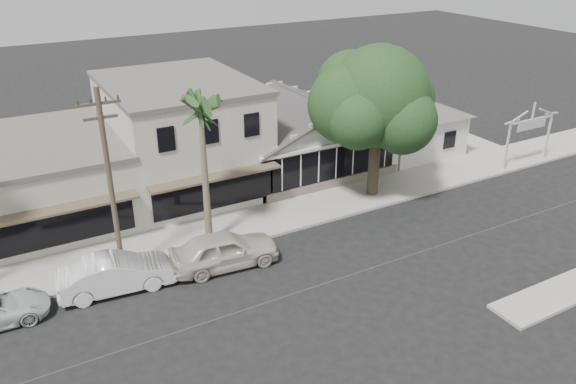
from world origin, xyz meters
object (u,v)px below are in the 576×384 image
utility_pole (110,182)px  car_1 (116,274)px  arch_sign (532,122)px  car_0 (224,250)px  shade_tree (374,99)px

utility_pole → car_1: (-0.51, -1.04, -3.96)m
arch_sign → car_1: arch_sign is taller
car_0 → shade_tree: (10.92, 3.24, 5.10)m
car_0 → car_1: 5.03m
utility_pole → shade_tree: size_ratio=0.99×
arch_sign → shade_tree: bearing=172.6°
car_0 → car_1: (-5.00, 0.54, -0.06)m
utility_pole → arch_sign: bearing=0.2°
arch_sign → car_0: size_ratio=0.79×
shade_tree → utility_pole: bearing=-173.8°
car_1 → shade_tree: 16.95m
arch_sign → car_0: 23.08m
utility_pole → car_1: size_ratio=1.78×
utility_pole → shade_tree: shade_tree is taller
car_1 → car_0: bearing=-90.7°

